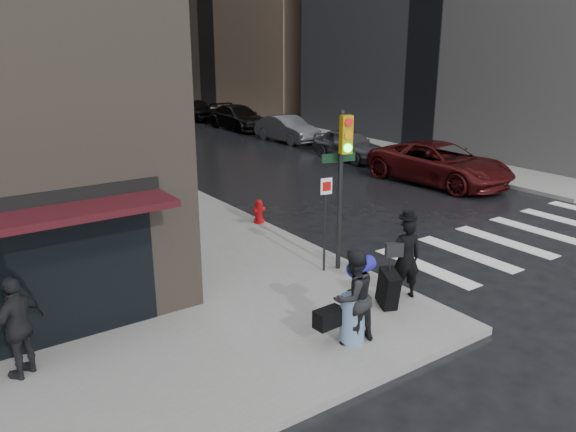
{
  "coord_description": "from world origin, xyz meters",
  "views": [
    {
      "loc": [
        -6.52,
        -7.54,
        5.26
      ],
      "look_at": [
        0.76,
        2.94,
        1.3
      ],
      "focal_mm": 35.0,
      "sensor_mm": 36.0,
      "label": 1
    }
  ],
  "objects_px": {
    "man_jeans": "(352,297)",
    "parked_car_5": "(159,104)",
    "parked_car_0": "(440,163)",
    "parked_car_3": "(238,117)",
    "traffic_light": "(341,170)",
    "man_greycoat": "(19,327)",
    "fire_hydrant": "(259,212)",
    "man_overcoat": "(402,263)",
    "parked_car_1": "(349,144)",
    "parked_car_2": "(287,129)",
    "parked_car_4": "(197,109)"
  },
  "relations": [
    {
      "from": "man_greycoat",
      "to": "parked_car_0",
      "type": "bearing_deg",
      "value": 163.95
    },
    {
      "from": "parked_car_5",
      "to": "parked_car_1",
      "type": "bearing_deg",
      "value": -85.25
    },
    {
      "from": "man_greycoat",
      "to": "parked_car_5",
      "type": "distance_m",
      "value": 36.96
    },
    {
      "from": "man_overcoat",
      "to": "parked_car_0",
      "type": "bearing_deg",
      "value": -120.88
    },
    {
      "from": "parked_car_3",
      "to": "parked_car_0",
      "type": "bearing_deg",
      "value": -93.41
    },
    {
      "from": "parked_car_2",
      "to": "parked_car_4",
      "type": "height_order",
      "value": "parked_car_4"
    },
    {
      "from": "parked_car_0",
      "to": "parked_car_2",
      "type": "bearing_deg",
      "value": 81.9
    },
    {
      "from": "traffic_light",
      "to": "parked_car_2",
      "type": "distance_m",
      "value": 18.73
    },
    {
      "from": "man_overcoat",
      "to": "parked_car_5",
      "type": "relative_size",
      "value": 0.46
    },
    {
      "from": "fire_hydrant",
      "to": "parked_car_5",
      "type": "relative_size",
      "value": 0.17
    },
    {
      "from": "man_greycoat",
      "to": "parked_car_1",
      "type": "distance_m",
      "value": 19.47
    },
    {
      "from": "parked_car_2",
      "to": "parked_car_4",
      "type": "bearing_deg",
      "value": 87.02
    },
    {
      "from": "fire_hydrant",
      "to": "parked_car_3",
      "type": "height_order",
      "value": "parked_car_3"
    },
    {
      "from": "fire_hydrant",
      "to": "parked_car_0",
      "type": "height_order",
      "value": "parked_car_0"
    },
    {
      "from": "man_overcoat",
      "to": "parked_car_4",
      "type": "height_order",
      "value": "man_overcoat"
    },
    {
      "from": "parked_car_0",
      "to": "parked_car_2",
      "type": "distance_m",
      "value": 11.24
    },
    {
      "from": "man_jeans",
      "to": "parked_car_1",
      "type": "xyz_separation_m",
      "value": [
        11.18,
        13.05,
        -0.33
      ]
    },
    {
      "from": "man_greycoat",
      "to": "man_jeans",
      "type": "bearing_deg",
      "value": 121.91
    },
    {
      "from": "parked_car_0",
      "to": "traffic_light",
      "type": "bearing_deg",
      "value": -157.23
    },
    {
      "from": "traffic_light",
      "to": "parked_car_5",
      "type": "bearing_deg",
      "value": 86.18
    },
    {
      "from": "parked_car_3",
      "to": "parked_car_5",
      "type": "xyz_separation_m",
      "value": [
        -0.64,
        11.22,
        -0.05
      ]
    },
    {
      "from": "parked_car_3",
      "to": "parked_car_4",
      "type": "height_order",
      "value": "parked_car_3"
    },
    {
      "from": "man_greycoat",
      "to": "parked_car_3",
      "type": "height_order",
      "value": "man_greycoat"
    },
    {
      "from": "parked_car_2",
      "to": "parked_car_4",
      "type": "xyz_separation_m",
      "value": [
        0.03,
        11.22,
        0.01
      ]
    },
    {
      "from": "man_overcoat",
      "to": "parked_car_0",
      "type": "relative_size",
      "value": 0.34
    },
    {
      "from": "traffic_light",
      "to": "man_jeans",
      "type": "bearing_deg",
      "value": -114.12
    },
    {
      "from": "man_greycoat",
      "to": "fire_hydrant",
      "type": "height_order",
      "value": "man_greycoat"
    },
    {
      "from": "man_jeans",
      "to": "parked_car_1",
      "type": "relative_size",
      "value": 0.43
    },
    {
      "from": "traffic_light",
      "to": "parked_car_4",
      "type": "bearing_deg",
      "value": 82.2
    },
    {
      "from": "parked_car_0",
      "to": "parked_car_3",
      "type": "bearing_deg",
      "value": 82.42
    },
    {
      "from": "man_greycoat",
      "to": "parked_car_2",
      "type": "distance_m",
      "value": 23.33
    },
    {
      "from": "man_jeans",
      "to": "parked_car_5",
      "type": "xyz_separation_m",
      "value": [
        11.05,
        35.5,
        -0.33
      ]
    },
    {
      "from": "parked_car_2",
      "to": "parked_car_5",
      "type": "xyz_separation_m",
      "value": [
        -0.49,
        16.84,
        -0.02
      ]
    },
    {
      "from": "man_overcoat",
      "to": "parked_car_1",
      "type": "bearing_deg",
      "value": -104.42
    },
    {
      "from": "traffic_light",
      "to": "parked_car_1",
      "type": "distance_m",
      "value": 14.0
    },
    {
      "from": "man_jeans",
      "to": "parked_car_0",
      "type": "height_order",
      "value": "man_jeans"
    },
    {
      "from": "man_greycoat",
      "to": "parked_car_5",
      "type": "height_order",
      "value": "man_greycoat"
    },
    {
      "from": "man_overcoat",
      "to": "fire_hydrant",
      "type": "relative_size",
      "value": 2.72
    },
    {
      "from": "parked_car_5",
      "to": "man_greycoat",
      "type": "bearing_deg",
      "value": -111.28
    },
    {
      "from": "parked_car_1",
      "to": "parked_car_5",
      "type": "xyz_separation_m",
      "value": [
        -0.12,
        22.45,
        -0.0
      ]
    },
    {
      "from": "parked_car_4",
      "to": "parked_car_1",
      "type": "bearing_deg",
      "value": -88.56
    },
    {
      "from": "man_greycoat",
      "to": "fire_hydrant",
      "type": "distance_m",
      "value": 8.65
    },
    {
      "from": "parked_car_1",
      "to": "parked_car_3",
      "type": "bearing_deg",
      "value": 87.81
    },
    {
      "from": "traffic_light",
      "to": "parked_car_3",
      "type": "distance_m",
      "value": 23.75
    },
    {
      "from": "man_jeans",
      "to": "parked_car_5",
      "type": "relative_size",
      "value": 0.42
    },
    {
      "from": "parked_car_1",
      "to": "parked_car_2",
      "type": "height_order",
      "value": "parked_car_2"
    },
    {
      "from": "man_jeans",
      "to": "parked_car_2",
      "type": "distance_m",
      "value": 21.95
    },
    {
      "from": "man_jeans",
      "to": "parked_car_1",
      "type": "distance_m",
      "value": 17.19
    },
    {
      "from": "parked_car_1",
      "to": "parked_car_4",
      "type": "xyz_separation_m",
      "value": [
        0.4,
        16.84,
        0.03
      ]
    },
    {
      "from": "man_jeans",
      "to": "parked_car_5",
      "type": "height_order",
      "value": "man_jeans"
    }
  ]
}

